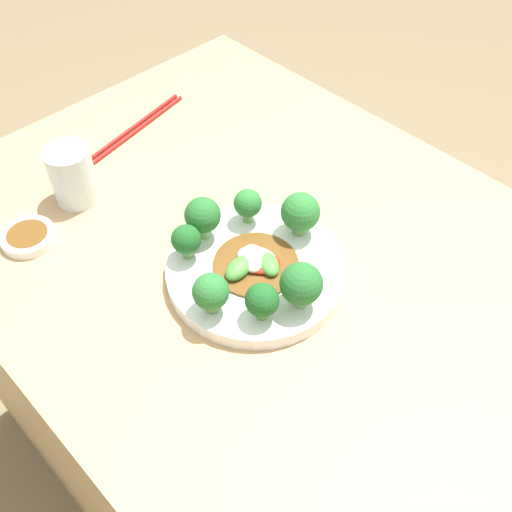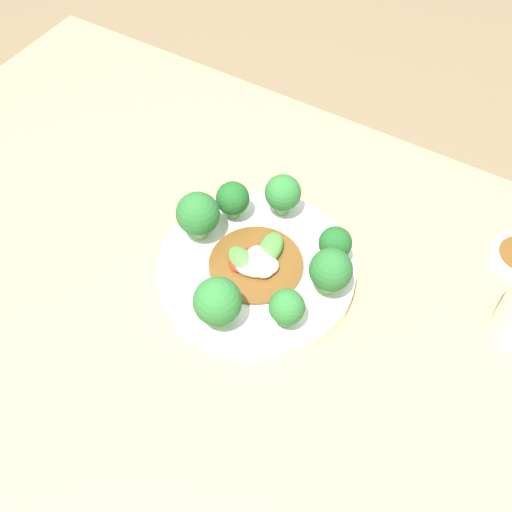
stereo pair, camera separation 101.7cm
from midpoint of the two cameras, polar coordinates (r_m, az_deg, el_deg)
ground_plane at (r=1.43m, az=-0.17°, el=-38.86°), size 8.00×8.00×0.00m
table at (r=1.05m, az=-0.23°, el=-37.76°), size 1.19×0.79×0.76m
plate at (r=0.66m, az=-6.44°, el=-36.17°), size 0.26×0.26×0.02m
broccoli_north at (r=0.62m, az=0.57°, el=-29.64°), size 0.06×0.06×0.07m
broccoli_south at (r=0.62m, az=-15.12°, el=-42.38°), size 0.05×0.05×0.06m
broccoli_southeast at (r=0.61m, az=-6.80°, el=-44.22°), size 0.05×0.05×0.06m
broccoli_east at (r=0.60m, az=-0.04°, el=-42.45°), size 0.06×0.06×0.07m
broccoli_northwest at (r=0.64m, az=-7.38°, el=-27.32°), size 0.04×0.04×0.06m
broccoli_southwest at (r=0.64m, az=-17.41°, el=-33.04°), size 0.04×0.04×0.06m
broccoli_west at (r=0.63m, az=-14.54°, el=-29.50°), size 0.05×0.05×0.07m
stirfry_center at (r=0.64m, az=-6.73°, el=-36.12°), size 0.12×0.12×0.02m
drinking_glass at (r=0.75m, az=-29.91°, el=-18.60°), size 0.07×0.07×0.10m
chopsticks at (r=0.84m, az=-20.00°, el=-8.80°), size 0.07×0.25×0.01m
sauce_dish at (r=0.79m, az=-35.35°, el=-25.49°), size 0.08×0.08×0.02m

